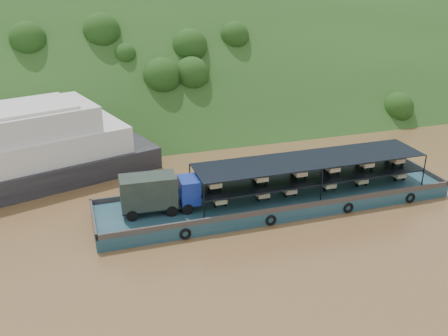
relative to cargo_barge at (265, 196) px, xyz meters
name	(u,v)px	position (x,y,z in m)	size (l,w,h in m)	color
ground	(253,207)	(-1.08, 0.49, -1.20)	(160.00, 160.00, 0.00)	brown
hillside	(173,110)	(-1.08, 36.49, -1.20)	(140.00, 28.00, 28.00)	#1A3613
cargo_barge	(265,196)	(0.00, 0.00, 0.00)	(35.00, 7.18, 4.81)	#123640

